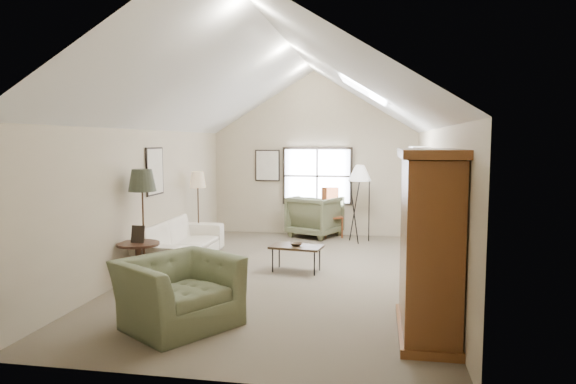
% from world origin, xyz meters
% --- Properties ---
extents(room_shell, '(5.01, 8.01, 4.00)m').
position_xyz_m(room_shell, '(0.00, 0.00, 3.21)').
color(room_shell, '#6F624F').
rests_on(room_shell, ground).
extents(window, '(1.72, 0.08, 1.42)m').
position_xyz_m(window, '(0.10, 3.96, 1.45)').
color(window, black).
rests_on(window, room_shell).
extents(skylight, '(0.80, 1.20, 0.52)m').
position_xyz_m(skylight, '(1.30, 0.90, 3.22)').
color(skylight, white).
rests_on(skylight, room_shell).
extents(wall_art, '(1.97, 3.71, 0.88)m').
position_xyz_m(wall_art, '(-1.88, 1.94, 1.73)').
color(wall_art, black).
rests_on(wall_art, room_shell).
extents(armoire, '(0.60, 1.50, 2.20)m').
position_xyz_m(armoire, '(2.18, -2.40, 1.10)').
color(armoire, brown).
rests_on(armoire, ground).
extents(tv_alcove, '(0.32, 1.30, 2.10)m').
position_xyz_m(tv_alcove, '(2.34, 1.60, 1.15)').
color(tv_alcove, white).
rests_on(tv_alcove, ground).
extents(media_console, '(0.34, 1.18, 0.60)m').
position_xyz_m(media_console, '(2.32, 1.60, 0.30)').
color(media_console, '#382316').
rests_on(media_console, ground).
extents(tv_panel, '(0.05, 0.90, 0.55)m').
position_xyz_m(tv_panel, '(2.32, 1.60, 0.92)').
color(tv_panel, black).
rests_on(tv_panel, media_console).
extents(sofa, '(1.06, 2.71, 0.79)m').
position_xyz_m(sofa, '(-2.20, 0.62, 0.39)').
color(sofa, '#F0E4CF').
rests_on(sofa, ground).
extents(armchair_near, '(1.69, 1.74, 0.86)m').
position_xyz_m(armchair_near, '(-0.84, -2.65, 0.43)').
color(armchair_near, '#606849').
rests_on(armchair_near, ground).
extents(armchair_far, '(1.41, 1.43, 0.99)m').
position_xyz_m(armchair_far, '(0.08, 3.69, 0.50)').
color(armchair_far, '#595C40').
rests_on(armchair_far, ground).
extents(coffee_table, '(0.96, 0.62, 0.46)m').
position_xyz_m(coffee_table, '(0.17, 0.26, 0.23)').
color(coffee_table, '#352415').
rests_on(coffee_table, ground).
extents(bowl, '(0.24, 0.24, 0.05)m').
position_xyz_m(bowl, '(0.17, 0.26, 0.49)').
color(bowl, '#362616').
rests_on(bowl, coffee_table).
extents(side_table, '(0.68, 0.68, 0.68)m').
position_xyz_m(side_table, '(-2.20, -0.98, 0.34)').
color(side_table, '#3A2417').
rests_on(side_table, ground).
extents(side_chair, '(0.57, 0.57, 1.18)m').
position_xyz_m(side_chair, '(0.51, 3.70, 0.59)').
color(side_chair, brown).
rests_on(side_chair, ground).
extents(tripod_lamp, '(0.63, 0.63, 1.80)m').
position_xyz_m(tripod_lamp, '(1.17, 3.11, 0.90)').
color(tripod_lamp, silver).
rests_on(tripod_lamp, ground).
extents(dark_lamp, '(0.45, 0.45, 1.89)m').
position_xyz_m(dark_lamp, '(-2.20, -0.78, 0.94)').
color(dark_lamp, '#26291D').
rests_on(dark_lamp, ground).
extents(tan_lamp, '(0.34, 0.34, 1.69)m').
position_xyz_m(tan_lamp, '(-2.20, 1.82, 0.85)').
color(tan_lamp, tan).
rests_on(tan_lamp, ground).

